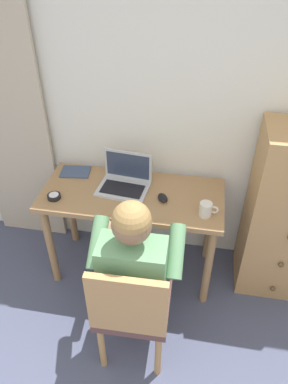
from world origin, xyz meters
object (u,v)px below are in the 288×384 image
Objects in this scene: person_seated at (137,262)px; chair at (131,308)px; dresser at (286,215)px; notebook_pad at (75,172)px; desk_clock at (54,196)px; coffee_mug at (206,209)px; desk at (132,207)px; laptop at (125,181)px; computer_mouse at (163,198)px.

chair is at bearing -88.69° from person_seated.
dresser is 1.51m from notebook_pad.
person_seated is at bearing -31.82° from desk_clock.
desk_clock is (-0.64, 0.58, 0.27)m from chair.
person_seated is 13.36× the size of desk_clock.
chair is 1.10m from notebook_pad.
desk is at bearing 164.33° from coffee_mug.
person_seated is 3.31× the size of laptop.
notebook_pad is 1.75× the size of coffee_mug.
desk is 5.91× the size of notebook_pad.
desk_clock is 1.00m from coffee_mug.
laptop is 0.49m from desk_clock.
coffee_mug is at bearing -24.51° from notebook_pad.
desk_clock is at bearing 148.18° from person_seated.
coffee_mug is (0.50, -0.14, 0.17)m from desk.
desk is at bearing 103.99° from person_seated.
desk_clock is at bearing -154.78° from laptop.
laptop reaches higher than coffee_mug.
desk is 1.40× the size of chair.
coffee_mug is (0.96, -0.31, 0.04)m from notebook_pad.
laptop reaches higher than notebook_pad.
person_seated is at bearing -71.75° from laptop.
computer_mouse is at bearing 8.68° from desk_clock.
dresser is at bearing 8.36° from desk_clock.
dresser reaches higher than desk.
computer_mouse is (0.08, 0.50, 0.09)m from person_seated.
notebook_pad is at bearing 176.70° from dresser.
computer_mouse is (0.21, -0.03, 0.13)m from desk.
coffee_mug is (-0.54, -0.22, 0.16)m from dresser.
person_seated is 5.72× the size of notebook_pad.
coffee_mug is at bearing 58.08° from chair.
dresser reaches higher than coffee_mug.
computer_mouse is at bearing -171.91° from dresser.
chair reaches higher than notebook_pad.
person_seated reaches higher than desk.
desk_clock is (-0.44, -0.21, -0.04)m from laptop.
dresser is 1.12m from laptop.
notebook_pad is at bearing 159.69° from desk.
computer_mouse reaches higher than notebook_pad.
person_seated is 0.93m from notebook_pad.
dresser is 1.45× the size of chair.
desk is at bearing 100.86° from chair.
chair is 0.75m from coffee_mug.
computer_mouse reaches higher than desk.
computer_mouse is (0.28, -0.10, -0.04)m from laptop.
person_seated is at bearing 91.31° from chair.
desk is at bearing -44.25° from laptop.
computer_mouse is 0.48× the size of notebook_pad.
desk is 0.54m from desk_clock.
laptop is at bearing 135.75° from desk.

